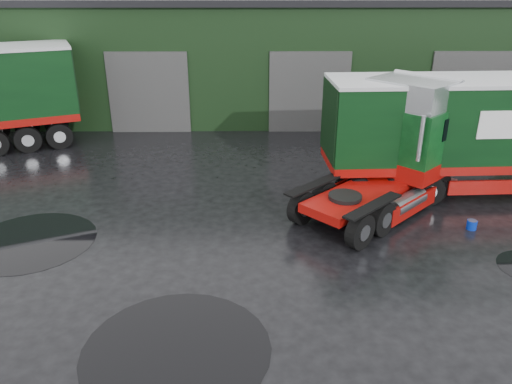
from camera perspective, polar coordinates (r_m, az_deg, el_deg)
ground at (r=13.15m, az=3.44°, el=-10.80°), size 100.00×100.00×0.00m
warehouse at (r=31.24m, az=4.97°, el=15.71°), size 32.40×12.40×6.30m
hero_tractor at (r=16.72m, az=13.82°, el=4.53°), size 7.02×6.91×4.30m
lorry_right at (r=19.96m, az=26.05°, el=5.77°), size 16.16×3.47×4.22m
wash_bucket at (r=17.23m, az=23.43°, el=-3.46°), size 0.39×0.39×0.29m
tree_back_a at (r=41.23m, az=-8.11°, el=19.71°), size 4.40×4.40×9.50m
tree_back_b at (r=42.40m, az=15.12°, el=17.91°), size 4.40×4.40×7.50m
puddle_0 at (r=11.40m, az=-9.06°, el=-17.36°), size 4.11×4.11×0.01m
puddle_2 at (r=16.65m, az=-24.39°, el=-5.14°), size 3.89×3.89×0.01m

